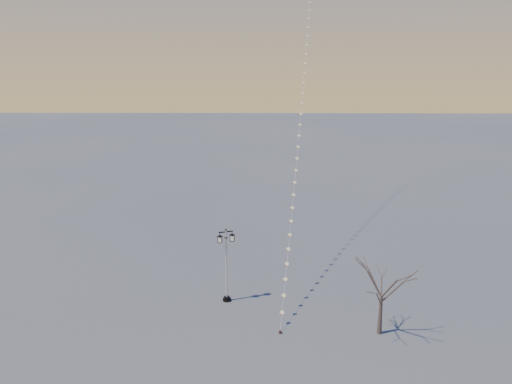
{
  "coord_description": "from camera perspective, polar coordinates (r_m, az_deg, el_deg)",
  "views": [
    {
      "loc": [
        1.49,
        -27.6,
        14.96
      ],
      "look_at": [
        0.98,
        5.19,
        7.01
      ],
      "focal_mm": 35.82,
      "sensor_mm": 36.0,
      "label": 1
    }
  ],
  "objects": [
    {
      "name": "street_lamp",
      "position": [
        33.5,
        -3.33,
        -7.77
      ],
      "size": [
        1.2,
        0.74,
        4.97
      ],
      "rotation": [
        0.0,
        0.0,
        0.38
      ],
      "color": "black",
      "rests_on": "ground"
    },
    {
      "name": "bare_tree",
      "position": [
        30.24,
        13.91,
        -10.02
      ],
      "size": [
        2.63,
        2.63,
        4.37
      ],
      "rotation": [
        0.0,
        0.0,
        -0.0
      ],
      "color": "#493B31",
      "rests_on": "ground"
    },
    {
      "name": "ground",
      "position": [
        31.43,
        -2.01,
        -14.8
      ],
      "size": [
        300.0,
        300.0,
        0.0
      ],
      "primitive_type": "plane",
      "color": "#575958",
      "rests_on": "ground"
    },
    {
      "name": "kite_train",
      "position": [
        44.02,
        5.06,
        10.68
      ],
      "size": [
        4.89,
        34.56,
        25.73
      ],
      "rotation": [
        0.0,
        0.0,
        0.35
      ],
      "color": "#39221A",
      "rests_on": "ground"
    }
  ]
}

